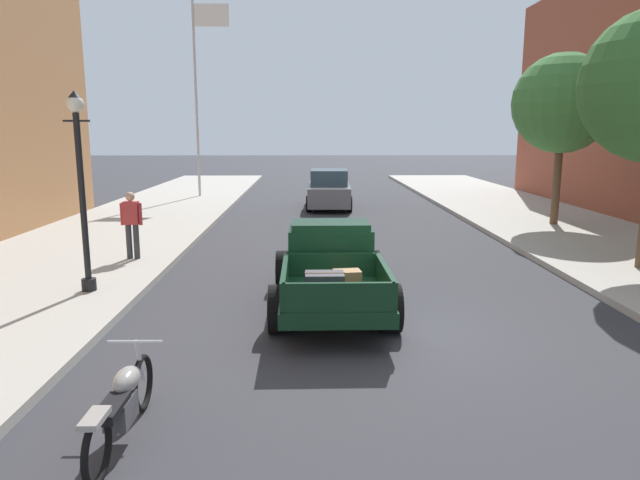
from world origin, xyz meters
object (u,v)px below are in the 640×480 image
(pedestrian_sidewalk_left, at_px, (132,221))
(street_lamp_near, at_px, (81,177))
(hotrod_truck_dark_green, at_px, (330,265))
(flagpole, at_px, (200,76))
(car_background_grey, at_px, (329,190))
(street_tree_second, at_px, (563,104))
(motorcycle_parked, at_px, (122,403))

(pedestrian_sidewalk_left, xyz_separation_m, street_lamp_near, (-0.01, -2.89, 1.30))
(hotrod_truck_dark_green, height_order, flagpole, flagpole)
(hotrod_truck_dark_green, bearing_deg, flagpole, 107.50)
(hotrod_truck_dark_green, height_order, pedestrian_sidewalk_left, pedestrian_sidewalk_left)
(car_background_grey, bearing_deg, flagpole, 149.52)
(pedestrian_sidewalk_left, bearing_deg, hotrod_truck_dark_green, -35.35)
(hotrod_truck_dark_green, distance_m, flagpole, 18.91)
(hotrod_truck_dark_green, xyz_separation_m, pedestrian_sidewalk_left, (-4.74, 3.36, 0.33))
(hotrod_truck_dark_green, relative_size, flagpole, 0.54)
(hotrod_truck_dark_green, relative_size, car_background_grey, 1.14)
(hotrod_truck_dark_green, relative_size, street_lamp_near, 1.29)
(car_background_grey, height_order, street_tree_second, street_tree_second)
(car_background_grey, bearing_deg, pedestrian_sidewalk_left, -116.28)
(motorcycle_parked, height_order, pedestrian_sidewalk_left, pedestrian_sidewalk_left)
(hotrod_truck_dark_green, xyz_separation_m, street_lamp_near, (-4.75, 0.47, 1.63))
(pedestrian_sidewalk_left, height_order, street_tree_second, street_tree_second)
(flagpole, relative_size, street_tree_second, 1.63)
(pedestrian_sidewalk_left, distance_m, street_tree_second, 14.00)
(motorcycle_parked, distance_m, pedestrian_sidewalk_left, 8.66)
(hotrod_truck_dark_green, distance_m, street_lamp_near, 5.05)
(hotrod_truck_dark_green, distance_m, motorcycle_parked, 5.50)
(flagpole, bearing_deg, car_background_grey, -30.48)
(pedestrian_sidewalk_left, relative_size, flagpole, 0.18)
(street_tree_second, bearing_deg, flagpole, 146.51)
(street_lamp_near, bearing_deg, street_tree_second, 32.42)
(car_background_grey, relative_size, pedestrian_sidewalk_left, 2.64)
(hotrod_truck_dark_green, height_order, car_background_grey, car_background_grey)
(flagpole, xyz_separation_m, street_tree_second, (13.40, -8.87, -1.64))
(hotrod_truck_dark_green, bearing_deg, pedestrian_sidewalk_left, 144.65)
(hotrod_truck_dark_green, bearing_deg, motorcycle_parked, -115.62)
(pedestrian_sidewalk_left, relative_size, street_tree_second, 0.29)
(hotrod_truck_dark_green, distance_m, car_background_grey, 13.90)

